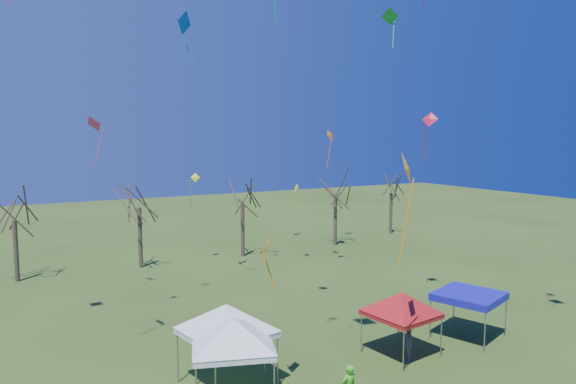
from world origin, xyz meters
name	(u,v)px	position (x,y,z in m)	size (l,w,h in m)	color
tree_1	(13,198)	(-10.77, 24.65, 5.79)	(3.42, 3.42, 7.54)	#3D2D21
tree_2	(139,186)	(-2.37, 24.38, 6.29)	(3.71, 3.71, 8.18)	#3D2D21
tree_3	(242,184)	(6.03, 24.04, 6.08)	(3.59, 3.59, 7.91)	#3D2D21
tree_4	(336,180)	(15.36, 24.00, 6.06)	(3.58, 3.58, 7.89)	#3D2D21
tree_5	(392,179)	(23.72, 26.07, 5.73)	(3.39, 3.39, 7.46)	#3D2D21
tent_white_west	(227,310)	(-3.74, 3.64, 3.10)	(4.29, 4.29, 3.85)	gray
tent_white_mid	(232,323)	(-3.98, 2.49, 2.97)	(3.95, 3.95, 3.68)	gray
tent_red	(402,297)	(4.30, 2.45, 2.73)	(3.81, 3.81, 3.38)	gray
tent_blue	(469,296)	(8.62, 2.39, 2.09)	(3.67, 3.67, 2.28)	gray
person_grey	(409,344)	(4.10, 1.71, 0.79)	(0.92, 0.38, 1.57)	slate
kite_17	(430,120)	(10.79, 7.65, 10.93)	(0.91, 1.07, 2.91)	red
kite_13	(95,124)	(-6.36, 17.51, 10.72)	(1.21, 1.34, 2.81)	#D83065
kite_5	(408,170)	(2.00, -0.28, 8.70)	(1.30, 1.26, 4.35)	orange
kite_19	(296,189)	(8.82, 19.96, 5.93)	(0.51, 0.74, 1.92)	yellow
kite_1	(268,244)	(-2.76, 1.93, 5.97)	(0.95, 1.10, 2.29)	orange
kite_12	(330,136)	(13.19, 21.71, 10.08)	(1.17, 0.98, 3.32)	orange
kite_11	(184,23)	(-1.00, 16.89, 16.98)	(1.44, 1.32, 3.33)	blue
kite_25	(390,17)	(3.99, 3.27, 15.18)	(0.91, 0.92, 1.75)	#169430
kite_22	(195,179)	(1.83, 23.69, 6.70)	(0.94, 0.83, 2.61)	yellow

